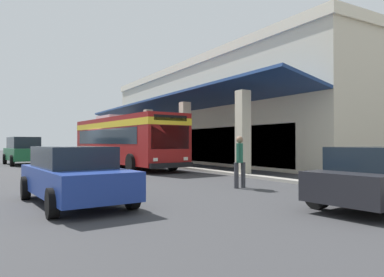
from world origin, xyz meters
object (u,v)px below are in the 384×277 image
at_px(potted_palm, 117,150).
at_px(parked_suv_green, 23,150).
at_px(parked_sedan_blue, 74,174).
at_px(pedestrian, 240,159).
at_px(transit_bus, 124,138).

bearing_deg(potted_palm, parked_suv_green, -55.13).
bearing_deg(parked_suv_green, parked_sedan_blue, -1.16).
height_order(parked_sedan_blue, pedestrian, pedestrian).
distance_m(transit_bus, parked_sedan_blue, 13.17).
relative_size(pedestrian, potted_palm, 0.55).
xyz_separation_m(transit_bus, pedestrian, (11.57, 0.07, -0.83)).
bearing_deg(parked_sedan_blue, parked_suv_green, 178.84).
xyz_separation_m(parked_sedan_blue, potted_palm, (-24.75, 9.35, 0.10)).
bearing_deg(transit_bus, parked_suv_green, -141.82).
xyz_separation_m(parked_suv_green, potted_palm, (-6.25, 8.97, -0.17)).
bearing_deg(potted_palm, parked_sedan_blue, -20.69).
bearing_deg(parked_sedan_blue, pedestrian, 93.24).
height_order(transit_bus, potted_palm, transit_bus).
relative_size(parked_sedan_blue, pedestrian, 2.52).
bearing_deg(parked_sedan_blue, transit_bus, 154.92).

